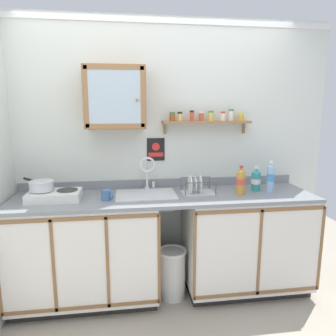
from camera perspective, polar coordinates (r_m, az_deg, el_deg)
The scene contains 18 objects.
floor at distance 2.89m, azimuth 0.52°, elevation -25.33°, with size 5.69×5.69×0.00m, color #9E9384.
back_wall at distance 3.04m, azimuth -1.33°, elevation 2.59°, with size 3.29×0.07×2.52m.
lower_cabinet_run at distance 2.95m, azimuth -14.71°, elevation -14.44°, with size 1.26×0.63×0.92m.
lower_cabinet_run_right at distance 3.13m, azimuth 13.85°, elevation -12.87°, with size 1.15×0.63×0.92m.
countertop at distance 2.78m, azimuth -0.49°, elevation -5.27°, with size 2.65×0.65×0.03m, color gray.
backsplash at distance 3.06m, azimuth -1.23°, elevation -2.74°, with size 2.65×0.02×0.08m, color gray.
sink at distance 2.80m, azimuth -3.98°, elevation -5.20°, with size 0.53×0.43×0.43m.
hot_plate_stove at distance 2.79m, azimuth -19.92°, elevation -4.73°, with size 0.43×0.27×0.08m.
saucepan at distance 2.82m, azimuth -22.03°, elevation -2.92°, with size 0.30×0.30×0.08m.
bottle_water_blue_0 at distance 2.99m, azimuth 18.11°, elevation -1.70°, with size 0.07×0.07×0.29m.
bottle_detergent_teal_1 at distance 3.03m, azimuth 15.67°, elevation -2.07°, with size 0.09×0.09×0.23m.
bottle_juice_amber_2 at distance 2.87m, azimuth 13.08°, elevation -2.31°, with size 0.08×0.08×0.26m.
dish_rack at distance 2.83m, azimuth 5.22°, elevation -3.81°, with size 0.29×0.23×0.17m.
mug at distance 2.68m, azimuth -11.11°, elevation -4.82°, with size 0.11×0.09×0.09m.
wall_cabinet at distance 2.84m, azimuth -9.59°, elevation 12.50°, with size 0.53×0.28×0.54m.
spice_shelf at distance 3.00m, azimuth 7.08°, elevation 8.61°, with size 0.84×0.14×0.23m.
warning_sign at distance 3.00m, azimuth -2.23°, elevation 3.36°, with size 0.17×0.01×0.22m.
trash_bin at distance 3.00m, azimuth 0.77°, elevation -18.45°, with size 0.26×0.26×0.46m.
Camera 1 is at (-0.35, -2.31, 1.70)m, focal length 33.56 mm.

